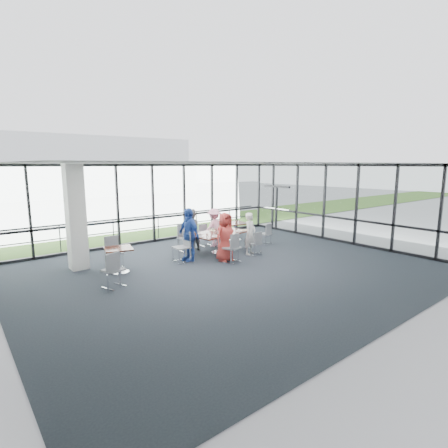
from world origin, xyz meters
TOP-DOWN VIEW (x-y plane):
  - floor at (0.00, 0.00)m, footprint 12.00×10.00m
  - ceiling at (0.00, 0.00)m, footprint 12.00×10.00m
  - wall_front at (0.00, -5.00)m, footprint 12.00×0.10m
  - curtain_wall_back at (0.00, 5.00)m, footprint 12.00×0.10m
  - curtain_wall_right at (6.00, 0.00)m, footprint 0.10×10.00m
  - exit_door at (6.00, 3.75)m, footprint 0.12×1.60m
  - structural_column at (-3.60, 3.00)m, footprint 0.50×0.50m
  - apron at (0.00, 10.00)m, footprint 80.00×70.00m
  - grass_strip at (0.00, 8.00)m, footprint 80.00×5.00m
  - hangar_main at (4.00, 32.00)m, footprint 24.00×10.00m
  - guard_rail at (0.00, 5.60)m, footprint 12.00×0.06m
  - main_table at (0.97, 1.86)m, footprint 2.38×1.56m
  - side_table_left at (-2.79, 1.83)m, footprint 0.94×0.94m
  - side_table_right at (2.82, 3.15)m, footprint 1.03×1.03m
  - diner_near_left at (0.47, 0.87)m, footprint 0.83×0.57m
  - diner_near_right at (1.71, 1.00)m, footprint 0.65×0.56m
  - diner_far_left at (0.30, 2.67)m, footprint 0.88×0.69m
  - diner_far_right at (1.47, 2.81)m, footprint 1.00×0.57m
  - diner_end at (-0.46, 1.63)m, footprint 0.60×1.06m
  - chair_main_nl at (0.52, 0.58)m, footprint 0.58×0.58m
  - chair_main_nr at (1.79, 0.85)m, footprint 0.43×0.43m
  - chair_main_fl at (0.17, 2.83)m, footprint 0.48×0.48m
  - chair_main_fr at (1.24, 3.05)m, footprint 0.41×0.41m
  - chair_main_end at (-0.75, 1.64)m, footprint 0.50×0.50m
  - chair_spare_la at (-3.40, 0.68)m, footprint 0.59×0.59m
  - chair_spare_lb at (-2.71, 2.40)m, footprint 0.48×0.48m
  - chair_spare_r at (3.29, 1.78)m, footprint 0.48×0.48m
  - plate_nl at (0.46, 1.37)m, footprint 0.28×0.28m
  - plate_nr at (1.69, 1.60)m, footprint 0.26×0.26m
  - plate_fl at (0.31, 2.10)m, footprint 0.27×0.27m
  - plate_fr at (1.43, 2.37)m, footprint 0.25×0.25m
  - plate_end at (0.03, 1.64)m, footprint 0.25×0.25m
  - tumbler_a at (0.68, 1.57)m, footprint 0.07×0.07m
  - tumbler_b at (1.31, 1.70)m, footprint 0.07×0.07m
  - tumbler_c at (0.94, 2.16)m, footprint 0.07×0.07m
  - tumbler_d at (0.25, 1.58)m, footprint 0.07×0.07m
  - menu_a at (0.94, 1.40)m, footprint 0.36×0.31m
  - menu_b at (1.98, 1.67)m, footprint 0.37×0.34m
  - menu_c at (1.03, 2.33)m, footprint 0.36×0.38m
  - condiment_caddy at (1.04, 1.87)m, footprint 0.10×0.07m
  - ketchup_bottle at (0.96, 1.86)m, footprint 0.06×0.06m
  - green_bottle at (1.06, 1.96)m, footprint 0.05×0.05m

SIDE VIEW (x-z plane):
  - apron at x=0.00m, z-range -0.03..-0.01m
  - floor at x=0.00m, z-range -0.02..0.00m
  - grass_strip at x=0.00m, z-range 0.01..0.01m
  - chair_main_nr at x=1.79m, z-range 0.00..0.81m
  - chair_main_fr at x=1.24m, z-range 0.00..0.83m
  - chair_spare_r at x=3.29m, z-range 0.00..0.84m
  - chair_spare_la at x=-3.40m, z-range 0.00..0.95m
  - chair_spare_lb at x=-2.71m, z-range 0.00..0.95m
  - chair_main_fl at x=0.17m, z-range 0.00..0.96m
  - chair_main_nl at x=0.52m, z-range 0.00..0.97m
  - chair_main_end at x=-0.75m, z-range 0.00..0.99m
  - guard_rail at x=0.00m, z-range 0.47..0.53m
  - side_table_left at x=-2.79m, z-range 0.24..0.99m
  - side_table_right at x=2.82m, z-range 0.27..1.02m
  - main_table at x=0.97m, z-range 0.27..1.02m
  - diner_far_right at x=1.47m, z-range 0.00..1.49m
  - diner_near_right at x=1.71m, z-range 0.00..1.50m
  - menu_a at x=0.94m, z-range 0.75..0.75m
  - menu_b at x=1.98m, z-range 0.75..0.75m
  - menu_c at x=1.03m, z-range 0.75..0.75m
  - plate_nl at x=0.46m, z-range 0.75..0.76m
  - plate_nr at x=1.69m, z-range 0.75..0.76m
  - plate_fl at x=0.31m, z-range 0.75..0.76m
  - plate_fr at x=1.43m, z-range 0.75..0.76m
  - plate_end at x=0.03m, z-range 0.75..0.76m
  - condiment_caddy at x=1.04m, z-range 0.75..0.79m
  - diner_far_left at x=0.30m, z-range 0.00..1.57m
  - diner_near_left at x=0.47m, z-range 0.00..1.62m
  - tumbler_d at x=0.25m, z-range 0.75..0.89m
  - tumbler_b at x=1.31m, z-range 0.75..0.90m
  - tumbler_a at x=0.68m, z-range 0.75..0.90m
  - tumbler_c at x=0.94m, z-range 0.75..0.90m
  - ketchup_bottle at x=0.96m, z-range 0.75..0.93m
  - green_bottle at x=1.06m, z-range 0.75..0.95m
  - diner_end at x=-0.46m, z-range 0.00..1.77m
  - exit_door at x=6.00m, z-range 0.00..2.10m
  - wall_front at x=0.00m, z-range 0.00..3.20m
  - curtain_wall_back at x=0.00m, z-range 0.00..3.20m
  - curtain_wall_right at x=6.00m, z-range 0.00..3.20m
  - structural_column at x=-3.60m, z-range 0.00..3.20m
  - hangar_main at x=4.00m, z-range 0.00..6.00m
  - ceiling at x=0.00m, z-range 3.18..3.22m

